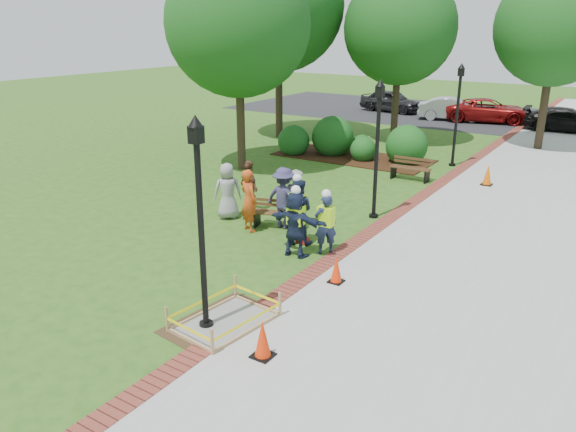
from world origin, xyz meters
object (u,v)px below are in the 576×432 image
Objects in this scene: bench_near at (278,219)px; hivis_worker_c at (297,209)px; cone_front at (263,340)px; hivis_worker_a at (296,222)px; lamp_near at (200,210)px; wet_concrete_pad at (225,314)px; hivis_worker_b at (326,222)px.

bench_near is 0.80× the size of hivis_worker_c.
bench_near is 2.11× the size of cone_front.
lamp_near is at bearing -84.00° from hivis_worker_a.
wet_concrete_pad is at bearing -66.98° from bench_near.
bench_near reaches higher than cone_front.
hivis_worker_c reaches higher than wet_concrete_pad.
hivis_worker_a is at bearing 114.95° from cone_front.
hivis_worker_c is (-2.47, 5.13, 0.61)m from cone_front.
wet_concrete_pad is at bearing -88.47° from hivis_worker_b.
bench_near is at bearing 135.98° from hivis_worker_a.
hivis_worker_b is at bearing 88.28° from lamp_near.
bench_near is (-2.25, 5.28, 0.03)m from wet_concrete_pad.
wet_concrete_pad is 2.28m from lamp_near.
hivis_worker_b is at bearing 106.48° from cone_front.
wet_concrete_pad is 5.74m from bench_near.
bench_near is 6.86m from cone_front.
cone_front is 0.38× the size of hivis_worker_c.
hivis_worker_b is (-0.12, 4.34, 0.65)m from wet_concrete_pad.
hivis_worker_a is 1.09× the size of hivis_worker_b.
lamp_near is at bearing 170.08° from cone_front.
hivis_worker_a reaches higher than cone_front.
wet_concrete_pad is at bearing 48.83° from lamp_near.
wet_concrete_pad is 3.90m from hivis_worker_a.
cone_front is (1.34, -0.57, 0.13)m from wet_concrete_pad.
cone_front is at bearing -65.05° from hivis_worker_a.
hivis_worker_a is (-2.02, 4.34, 0.59)m from cone_front.
hivis_worker_b is at bearing -12.24° from hivis_worker_c.
wet_concrete_pad is 1.41× the size of hivis_worker_b.
hivis_worker_c is (-0.45, 0.79, 0.03)m from hivis_worker_a.
hivis_worker_b is 0.89× the size of hivis_worker_c.
bench_near is 2.41m from hivis_worker_b.
wet_concrete_pad is 1.57× the size of bench_near.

